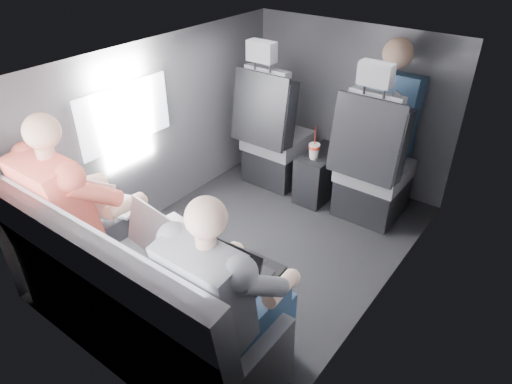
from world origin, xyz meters
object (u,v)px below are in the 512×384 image
Objects in this scene: front_seat_left at (273,140)px; passenger_rear_right at (228,296)px; laptop_black at (244,267)px; soda_cup at (314,150)px; passenger_rear_left at (81,210)px; front_seat_right at (371,171)px; laptop_silver at (167,234)px; center_console at (320,175)px; laptop_white at (108,202)px; rear_bench at (137,303)px; passenger_front_right at (388,115)px.

passenger_rear_right is at bearing -60.86° from front_seat_left.
laptop_black is 0.19m from passenger_rear_right.
passenger_rear_left is (-0.50, -1.73, 0.17)m from soda_cup.
laptop_black is at bearing -87.93° from front_seat_right.
passenger_rear_right is at bearing -14.63° from laptop_silver.
laptop_silver is at bearing 14.29° from passenger_rear_left.
center_console is at bearing 5.07° from front_seat_left.
soda_cup is at bearing 108.46° from laptop_black.
laptop_white is 1.16× the size of laptop_black.
passenger_rear_left reaches higher than laptop_silver.
passenger_rear_left is at bearing -165.71° from laptop_silver.
rear_bench is (-0.45, -1.90, -0.09)m from front_seat_right.
front_seat_left reaches higher than rear_bench.
rear_bench is at bearing -100.83° from passenger_front_right.
laptop_silver is (-0.42, -1.67, 0.24)m from front_seat_right.
passenger_front_right is at bearing 27.83° from center_console.
passenger_rear_right is (1.01, -1.81, 0.21)m from front_seat_left.
rear_bench is 1.35× the size of passenger_rear_right.
front_seat_right reaches higher than passenger_rear_left.
front_seat_left reaches higher than laptop_black.
laptop_white is at bearing -178.05° from laptop_black.
front_seat_right is 1.40× the size of passenger_front_right.
center_console is at bearing 74.49° from passenger_rear_left.
laptop_white is 0.40× the size of passenger_front_right.
soda_cup is 1.64m from laptop_black.
rear_bench is (0.45, -1.90, -0.09)m from front_seat_left.
front_seat_right is 0.49m from center_console.
laptop_black is (0.06, -1.63, 0.23)m from front_seat_right.
rear_bench is (-0.00, -1.94, 0.11)m from center_console.
passenger_front_right is (0.41, 0.22, 0.56)m from center_console.
passenger_rear_right is (1.07, 0.00, -0.03)m from passenger_rear_left.
passenger_front_right reaches higher than laptop_black.
center_console is 1.94m from rear_bench.
front_seat_right is at bearing -5.07° from center_console.
passenger_front_right reaches higher than rear_bench.
center_console is 0.38× the size of passenger_rear_left.
center_console is 1.97m from passenger_rear_left.
passenger_front_right is (0.86, 0.26, 0.36)m from front_seat_left.
rear_bench is 0.40m from laptop_silver.
soda_cup is (-0.01, 1.82, 0.16)m from rear_bench.
rear_bench is 5.91× the size of soda_cup.
soda_cup is 0.61m from passenger_front_right.
laptop_white is (-0.47, -1.58, 0.16)m from soda_cup.
passenger_front_right is at bearing 16.64° from front_seat_left.
front_seat_right is 3.54× the size of laptop_white.
front_seat_right is 0.44m from passenger_front_right.
passenger_rear_right reaches higher than center_console.
front_seat_left reaches higher than passenger_rear_left.
passenger_front_right is (0.93, 2.07, 0.12)m from passenger_rear_left.
front_seat_right is at bearing -81.85° from passenger_front_right.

